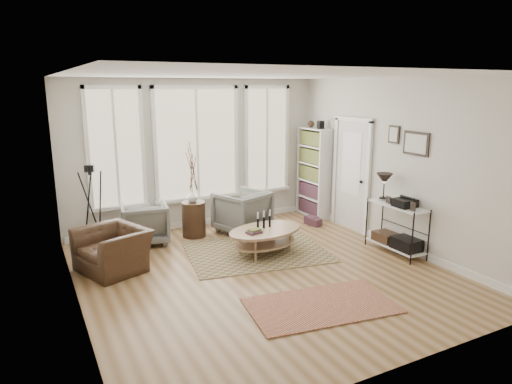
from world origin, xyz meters
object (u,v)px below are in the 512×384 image
armchair_left (145,223)px  coffee_table (265,235)px  low_shelf (396,223)px  side_table (193,190)px  bookcase (314,172)px  accent_chair (113,250)px  armchair_right (242,212)px

armchair_left → coffee_table: bearing=147.5°
low_shelf → side_table: (-2.71, 2.39, 0.37)m
bookcase → side_table: size_ratio=1.12×
coffee_table → accent_chair: accent_chair is taller
accent_chair → low_shelf: bearing=51.2°
armchair_left → side_table: bearing=-173.4°
coffee_table → armchair_right: (0.17, 1.23, 0.07)m
bookcase → armchair_right: (-1.86, -0.32, -0.55)m
coffee_table → bookcase: bearing=37.4°
low_shelf → side_table: size_ratio=0.71×
bookcase → armchair_right: bookcase is taller
bookcase → side_table: (-2.77, -0.13, -0.07)m
accent_chair → coffee_table: bearing=58.6°
bookcase → armchair_left: (-3.68, -0.09, -0.59)m
armchair_right → accent_chair: size_ratio=0.89×
armchair_right → side_table: size_ratio=0.48×
armchair_left → side_table: 1.04m
armchair_right → bookcase: bearing=169.0°
low_shelf → accent_chair: 4.59m
side_table → accent_chair: size_ratio=1.83×
low_shelf → armchair_right: low_shelf is taller
side_table → accent_chair: bearing=-149.3°
low_shelf → side_table: side_table is taller
armchair_right → accent_chair: (-2.56, -0.79, -0.08)m
bookcase → armchair_left: bearing=-178.6°
bookcase → side_table: 2.77m
side_table → accent_chair: side_table is taller
coffee_table → side_table: size_ratio=0.81×
armchair_left → accent_chair: size_ratio=0.81×
coffee_table → accent_chair: size_ratio=1.47×
low_shelf → coffee_table: low_shelf is taller
side_table → armchair_right: bearing=-11.9°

